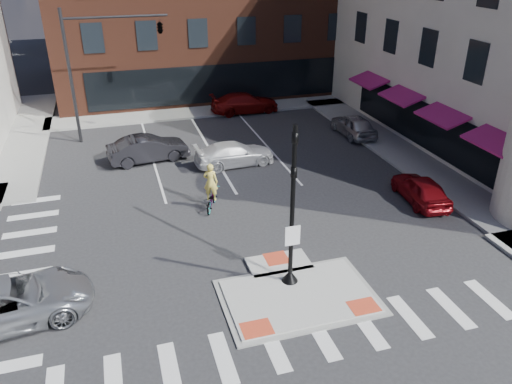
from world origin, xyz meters
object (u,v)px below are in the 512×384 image
object	(u,v)px
silver_suv	(7,302)
bg_car_dark	(148,149)
bg_car_silver	(354,125)
red_sedan	(421,189)
bg_car_red	(245,103)
cyclist	(211,194)
white_pickup	(234,154)

from	to	relation	value
silver_suv	bg_car_dark	world-z (taller)	silver_suv
silver_suv	bg_car_silver	xyz separation A→B (m)	(18.95, 12.97, -0.06)
red_sedan	bg_car_red	xyz separation A→B (m)	(-4.20, 16.26, 0.06)
red_sedan	silver_suv	bearing A→B (deg)	17.35
red_sedan	bg_car_red	bearing A→B (deg)	-69.57
bg_car_silver	cyclist	distance (m)	13.09
red_sedan	bg_car_dark	world-z (taller)	bg_car_dark
cyclist	bg_car_red	bearing A→B (deg)	-87.69
bg_car_silver	bg_car_red	xyz separation A→B (m)	(-5.38, 6.88, 0.03)
bg_car_dark	cyclist	bearing A→B (deg)	-169.43
red_sedan	white_pickup	xyz separation A→B (m)	(-7.41, 6.95, -0.01)
red_sedan	cyclist	xyz separation A→B (m)	(-9.77, 2.20, 0.11)
silver_suv	red_sedan	distance (m)	18.13
bg_car_dark	cyclist	size ratio (longest dim) A/B	1.98
bg_car_dark	bg_car_silver	world-z (taller)	bg_car_dark
silver_suv	cyclist	world-z (taller)	cyclist
bg_car_silver	cyclist	xyz separation A→B (m)	(-10.95, -7.18, 0.07)
bg_car_dark	bg_car_silver	size ratio (longest dim) A/B	1.10
bg_car_dark	bg_car_silver	xyz separation A→B (m)	(13.16, 0.48, -0.05)
silver_suv	white_pickup	world-z (taller)	silver_suv
red_sedan	bg_car_silver	bearing A→B (deg)	-91.22
red_sedan	bg_car_dark	bearing A→B (deg)	-30.65
silver_suv	bg_car_dark	distance (m)	13.76
bg_car_silver	bg_car_red	size ratio (longest dim) A/B	0.82
silver_suv	white_pickup	bearing A→B (deg)	-52.80
white_pickup	bg_car_silver	bearing A→B (deg)	-77.96
silver_suv	bg_car_silver	size ratio (longest dim) A/B	1.32
white_pickup	bg_car_red	size ratio (longest dim) A/B	0.90
bg_car_dark	cyclist	xyz separation A→B (m)	(2.21, -6.70, 0.02)
bg_car_silver	bg_car_red	bearing A→B (deg)	-52.69
red_sedan	cyclist	bearing A→B (deg)	-6.75
white_pickup	bg_car_silver	size ratio (longest dim) A/B	1.10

